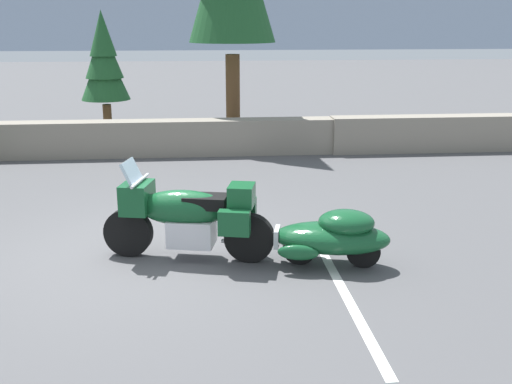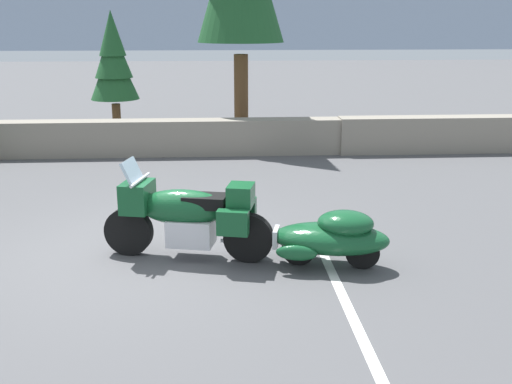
% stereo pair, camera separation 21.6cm
% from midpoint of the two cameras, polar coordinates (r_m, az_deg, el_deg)
% --- Properties ---
extents(ground_plane, '(80.00, 80.00, 0.00)m').
position_cam_midpoint_polar(ground_plane, '(8.60, -10.10, -5.68)').
color(ground_plane, '#4C4C4F').
extents(stone_guard_wall, '(24.00, 0.64, 0.86)m').
position_cam_midpoint_polar(stone_guard_wall, '(14.56, -7.31, 5.00)').
color(stone_guard_wall, gray).
rests_on(stone_guard_wall, ground).
extents(touring_motorcycle, '(2.29, 1.04, 1.33)m').
position_cam_midpoint_polar(touring_motorcycle, '(8.17, -5.71, -2.03)').
color(touring_motorcycle, black).
rests_on(touring_motorcycle, ground).
extents(car_shaped_trailer, '(2.23, 1.02, 0.76)m').
position_cam_midpoint_polar(car_shaped_trailer, '(7.99, 7.81, -4.10)').
color(car_shaped_trailer, black).
rests_on(car_shaped_trailer, ground).
extents(pine_tree_secondary, '(1.25, 1.25, 3.33)m').
position_cam_midpoint_polar(pine_tree_secondary, '(16.49, -12.76, 11.86)').
color(pine_tree_secondary, brown).
rests_on(pine_tree_secondary, ground).
extents(parking_stripe_marker, '(0.12, 3.60, 0.01)m').
position_cam_midpoint_polar(parking_stripe_marker, '(7.32, 8.90, -9.51)').
color(parking_stripe_marker, silver).
rests_on(parking_stripe_marker, ground).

